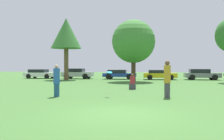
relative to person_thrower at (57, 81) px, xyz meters
The scene contains 12 objects.
ground_plane 5.88m from the person_thrower, 45.96° to the right, with size 120.00×120.00×0.00m, color #3D6B2D.
person_thrower is the anchor object (origin of this frame).
person_catcher 5.91m from the person_thrower, ahead, with size 0.35×0.35×1.95m.
frisbee 2.91m from the person_thrower, 11.75° to the left, with size 0.29×0.27×0.14m.
bystander_sitting 6.15m from the person_thrower, 53.05° to the left, with size 0.47×0.39×1.12m.
tree_0 17.21m from the person_thrower, 108.43° to the left, with size 3.65×3.65×7.45m.
tree_1 14.53m from the person_thrower, 77.59° to the left, with size 4.63×4.63×6.62m.
parked_car_white 21.19m from the person_thrower, 118.30° to the left, with size 4.18×2.16×1.23m.
parked_car_silver 19.09m from the person_thrower, 104.44° to the left, with size 4.05×2.06×1.35m.
parked_car_blue 18.46m from the person_thrower, 87.46° to the left, with size 4.23×2.11×1.19m.
parked_car_yellow 19.09m from the person_thrower, 72.06° to the left, with size 4.04×2.04×1.18m.
parked_car_grey 21.52m from the person_thrower, 59.64° to the left, with size 4.17×2.00×1.30m.
Camera 1 is at (1.13, -8.39, 1.65)m, focal length 39.41 mm.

